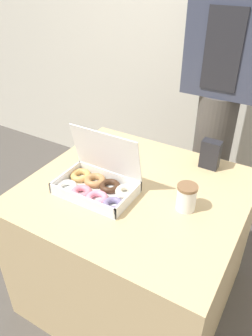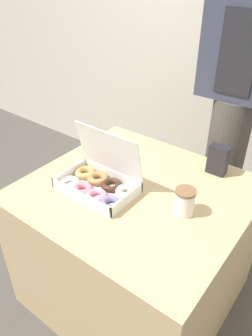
# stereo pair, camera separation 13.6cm
# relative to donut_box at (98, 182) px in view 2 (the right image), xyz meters

# --- Properties ---
(ground_plane) EXTENTS (14.00, 14.00, 0.00)m
(ground_plane) POSITION_rel_donut_box_xyz_m (0.14, 0.10, -0.76)
(ground_plane) COLOR #4C4742
(wall_back) EXTENTS (10.00, 0.05, 2.60)m
(wall_back) POSITION_rel_donut_box_xyz_m (0.14, 1.25, 0.54)
(wall_back) COLOR beige
(wall_back) RESTS_ON ground_plane
(table) EXTENTS (0.97, 0.90, 0.72)m
(table) POSITION_rel_donut_box_xyz_m (0.14, 0.10, -0.40)
(table) COLOR tan
(table) RESTS_ON ground_plane
(donut_box) EXTENTS (0.38, 0.23, 0.27)m
(donut_box) POSITION_rel_donut_box_xyz_m (0.00, 0.00, 0.00)
(donut_box) COLOR white
(donut_box) RESTS_ON table
(coffee_cup) EXTENTS (0.08, 0.08, 0.12)m
(coffee_cup) POSITION_rel_donut_box_xyz_m (0.38, 0.09, 0.02)
(coffee_cup) COLOR white
(coffee_cup) RESTS_ON table
(napkin_holder) EXTENTS (0.09, 0.05, 0.14)m
(napkin_holder) POSITION_rel_donut_box_xyz_m (0.36, 0.45, 0.03)
(napkin_holder) COLOR #232328
(napkin_holder) RESTS_ON table
(person_customer) EXTENTS (0.41, 0.23, 1.83)m
(person_customer) POSITION_rel_donut_box_xyz_m (0.28, 0.80, 0.26)
(person_customer) COLOR #4C4742
(person_customer) RESTS_ON ground_plane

